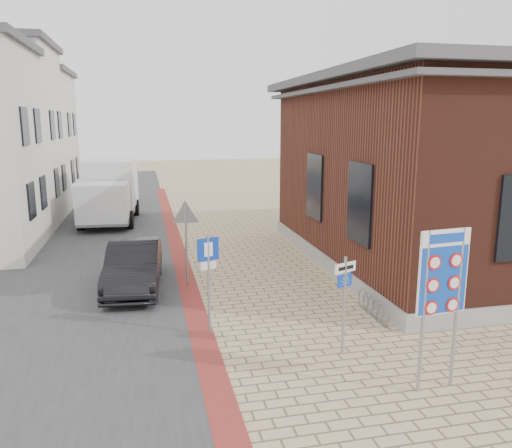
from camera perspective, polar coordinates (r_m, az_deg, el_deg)
name	(u,v)px	position (r m, az deg, el deg)	size (l,w,h in m)	color
ground	(304,364)	(11.29, 5.53, -15.66)	(120.00, 120.00, 0.00)	tan
road_strip	(98,231)	(25.15, -17.62, -0.77)	(7.00, 60.00, 0.02)	#38383A
curb_strip	(179,253)	(20.22, -8.83, -3.28)	(0.60, 40.00, 0.02)	maroon
brick_building	(476,167)	(20.60, 23.85, 5.96)	(13.00, 13.00, 6.80)	gray
townhouse_far	(12,138)	(34.42, -26.07, 8.79)	(7.40, 6.40, 8.30)	beige
bike_rack	(373,307)	(13.99, 13.19, -9.22)	(0.08, 1.80, 0.60)	slate
sedan	(134,266)	(16.15, -13.78, -4.64)	(1.56, 4.47, 1.47)	black
box_truck	(109,190)	(27.10, -16.41, 3.70)	(2.93, 6.27, 3.20)	slate
border_sign	(443,275)	(10.08, 20.59, -5.49)	(1.10, 0.17, 3.22)	gray
essen_sign	(344,291)	(11.29, 10.07, -7.54)	(0.58, 0.28, 2.28)	gray
parking_sign	(208,267)	(12.10, -5.46, -4.95)	(0.54, 0.22, 2.53)	gray
yield_sign	(186,222)	(15.86, -8.05, 0.27)	(0.96, 0.13, 2.70)	gray
bollard	(139,284)	(15.26, -13.22, -6.64)	(0.08, 0.08, 0.93)	#FF660D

